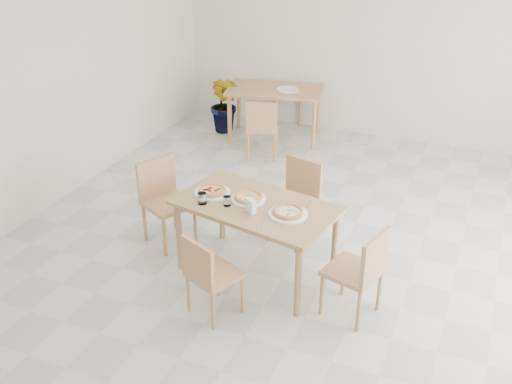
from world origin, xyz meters
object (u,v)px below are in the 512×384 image
at_px(chair_north, 297,194).
at_px(chair_west, 164,195).
at_px(pizza_margherita, 249,197).
at_px(plate_mushroom, 288,214).
at_px(second_table, 275,95).
at_px(chair_south, 208,272).
at_px(chair_back_n, 285,87).
at_px(main_table, 256,212).
at_px(pizza_mushroom, 288,212).
at_px(chair_back_s, 262,125).
at_px(plate_margherita, 249,199).
at_px(plate_pepperoni, 212,193).
at_px(tumbler_b, 227,201).
at_px(tumbler_a, 202,198).
at_px(potted_plant, 226,104).
at_px(napkin_holder, 251,207).
at_px(plate_empty, 288,90).
at_px(pizza_pepperoni, 212,191).
at_px(chair_east, 362,268).

bearing_deg(chair_north, chair_west, -140.24).
bearing_deg(pizza_margherita, chair_west, 171.10).
relative_size(plate_mushroom, second_table, 0.24).
bearing_deg(chair_south, chair_back_n, -53.83).
bearing_deg(chair_west, main_table, -74.12).
relative_size(pizza_mushroom, chair_back_s, 0.42).
bearing_deg(plate_margherita, main_table, -26.14).
bearing_deg(pizza_mushroom, chair_south, -123.99).
xyz_separation_m(plate_pepperoni, tumbler_b, (0.23, -0.15, 0.04)).
relative_size(chair_west, pizza_margherita, 3.13).
bearing_deg(tumbler_b, pizza_mushroom, 5.19).
relative_size(main_table, chair_west, 1.78).
height_order(main_table, pizza_mushroom, pizza_mushroom).
height_order(tumbler_a, potted_plant, potted_plant).
distance_m(chair_west, second_table, 3.06).
height_order(plate_pepperoni, pizza_mushroom, pizza_mushroom).
distance_m(chair_south, pizza_margherita, 0.86).
xyz_separation_m(napkin_holder, plate_empty, (-0.92, 3.43, -0.06)).
bearing_deg(second_table, tumbler_b, -87.78).
bearing_deg(potted_plant, pizza_pepperoni, -66.28).
relative_size(pizza_margherita, tumbler_a, 2.68).
bearing_deg(chair_north, chair_back_n, 127.23).
height_order(plate_mushroom, pizza_margherita, pizza_margherita).
bearing_deg(plate_pepperoni, pizza_pepperoni, 180.00).
relative_size(chair_east, tumbler_a, 8.08).
bearing_deg(plate_empty, chair_north, -67.36).
bearing_deg(pizza_mushroom, second_table, 113.18).
distance_m(chair_east, second_table, 4.12).
relative_size(plate_margherita, plate_mushroom, 0.93).
xyz_separation_m(pizza_margherita, tumbler_b, (-0.14, -0.17, 0.01)).
distance_m(chair_north, chair_east, 1.39).
distance_m(plate_pepperoni, pizza_margherita, 0.36).
distance_m(chair_north, chair_west, 1.37).
distance_m(chair_west, napkin_holder, 1.23).
xyz_separation_m(plate_pepperoni, plate_empty, (-0.45, 3.22, 0.00)).
bearing_deg(chair_east, plate_empty, -135.53).
bearing_deg(tumbler_a, pizza_mushroom, 7.82).
xyz_separation_m(tumbler_b, napkin_holder, (0.25, -0.05, 0.02)).
distance_m(chair_back_n, potted_plant, 1.05).
xyz_separation_m(chair_north, plate_mushroom, (0.21, -0.86, 0.26)).
height_order(plate_margherita, plate_mushroom, same).
bearing_deg(napkin_holder, second_table, 141.82).
relative_size(chair_south, pizza_margherita, 2.77).
bearing_deg(chair_east, chair_north, -122.73).
bearing_deg(napkin_holder, pizza_margherita, 151.82).
distance_m(chair_north, chair_back_s, 2.04).
distance_m(tumbler_a, chair_back_s, 2.76).
bearing_deg(plate_pepperoni, chair_back_n, 100.89).
distance_m(chair_south, tumbler_b, 0.72).
height_order(main_table, chair_east, chair_east).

